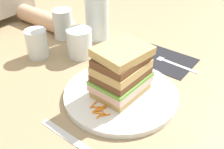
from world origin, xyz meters
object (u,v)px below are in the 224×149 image
object	(u,v)px
main_plate	(122,95)
empty_tumbler_0	(37,44)
napkin_dark	(163,59)
knife	(79,144)
sandwich	(123,72)
empty_tumbler_1	(63,24)
juice_glass	(80,45)
fork	(170,61)

from	to	relation	value
main_plate	empty_tumbler_0	xyz separation A→B (m)	(0.01, 0.31, 0.03)
napkin_dark	knife	world-z (taller)	same
sandwich	empty_tumbler_1	bearing A→B (deg)	67.91
main_plate	empty_tumbler_0	world-z (taller)	empty_tumbler_0
napkin_dark	empty_tumbler_0	world-z (taller)	empty_tumbler_0
knife	napkin_dark	bearing A→B (deg)	4.24
empty_tumbler_1	juice_glass	bearing A→B (deg)	-113.68
sandwich	napkin_dark	world-z (taller)	sandwich
fork	empty_tumbler_0	distance (m)	0.39
fork	empty_tumbler_0	world-z (taller)	empty_tumbler_0
knife	empty_tumbler_1	size ratio (longest dim) A/B	2.10
napkin_dark	empty_tumbler_0	bearing A→B (deg)	124.40
napkin_dark	juice_glass	xyz separation A→B (m)	(-0.13, 0.21, 0.03)
juice_glass	empty_tumbler_0	xyz separation A→B (m)	(-0.08, 0.10, 0.01)
napkin_dark	empty_tumbler_1	world-z (taller)	empty_tumbler_1
main_plate	fork	world-z (taller)	main_plate
napkin_dark	fork	xyz separation A→B (m)	(-0.00, -0.02, 0.00)
main_plate	fork	xyz separation A→B (m)	(0.21, -0.01, -0.00)
empty_tumbler_0	empty_tumbler_1	world-z (taller)	empty_tumbler_1
sandwich	empty_tumbler_1	size ratio (longest dim) A/B	1.41
main_plate	empty_tumbler_0	bearing A→B (deg)	89.03
sandwich	napkin_dark	bearing A→B (deg)	1.90
juice_glass	sandwich	bearing A→B (deg)	-111.14
sandwich	knife	xyz separation A→B (m)	(-0.17, -0.02, -0.07)
main_plate	napkin_dark	bearing A→B (deg)	2.02
fork	empty_tumbler_1	xyz separation A→B (m)	(-0.07, 0.35, 0.04)
knife	empty_tumbler_1	xyz separation A→B (m)	(0.31, 0.36, 0.05)
empty_tumbler_1	empty_tumbler_0	bearing A→B (deg)	-166.95
main_plate	juice_glass	distance (m)	0.23
fork	knife	xyz separation A→B (m)	(-0.38, -0.01, -0.00)
juice_glass	empty_tumbler_1	bearing A→B (deg)	66.32
fork	empty_tumbler_1	world-z (taller)	empty_tumbler_1
empty_tumbler_1	sandwich	bearing A→B (deg)	-112.09
main_plate	napkin_dark	size ratio (longest dim) A/B	1.62
fork	knife	bearing A→B (deg)	-179.10
main_plate	napkin_dark	xyz separation A→B (m)	(0.21, 0.01, -0.01)
fork	napkin_dark	bearing A→B (deg)	89.01
knife	empty_tumbler_0	bearing A→B (deg)	62.07
napkin_dark	fork	bearing A→B (deg)	-90.99
empty_tumbler_0	fork	bearing A→B (deg)	-57.53
sandwich	knife	bearing A→B (deg)	-172.88
main_plate	empty_tumbler_1	size ratio (longest dim) A/B	2.85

